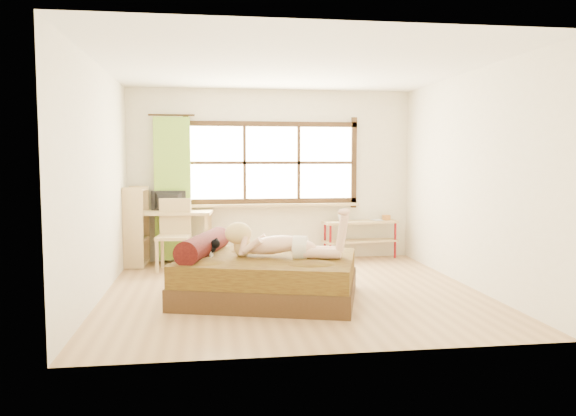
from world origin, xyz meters
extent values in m
plane|color=#9E754C|center=(0.00, 0.00, 0.00)|extent=(4.50, 4.50, 0.00)
plane|color=white|center=(0.00, 0.00, 2.70)|extent=(4.50, 4.50, 0.00)
plane|color=silver|center=(0.00, 2.25, 1.35)|extent=(4.50, 0.00, 4.50)
plane|color=silver|center=(0.00, -2.25, 1.35)|extent=(4.50, 0.00, 4.50)
plane|color=silver|center=(-2.25, 0.00, 1.35)|extent=(0.00, 4.50, 4.50)
plane|color=silver|center=(2.25, 0.00, 1.35)|extent=(0.00, 4.50, 4.50)
cube|color=#FFEDBF|center=(0.00, 2.25, 1.55)|extent=(2.60, 0.01, 1.30)
cube|color=tan|center=(0.00, 2.17, 0.88)|extent=(2.80, 0.16, 0.04)
cube|color=#548D26|center=(-1.55, 2.13, 1.15)|extent=(0.55, 0.10, 2.20)
cube|color=#301E0E|center=(-0.33, -0.33, 0.12)|extent=(2.33, 2.07, 0.25)
cube|color=#371E0C|center=(-0.33, -0.33, 0.37)|extent=(2.28, 2.02, 0.25)
cylinder|color=black|center=(-1.06, -0.11, 0.61)|extent=(0.65, 1.36, 0.27)
cube|color=tan|center=(-1.62, 1.95, 0.80)|extent=(1.38, 0.75, 0.04)
cube|color=tan|center=(-2.24, 1.78, 0.40)|extent=(0.06, 0.06, 0.79)
cube|color=tan|center=(-1.04, 1.64, 0.40)|extent=(0.06, 0.06, 0.79)
cube|color=tan|center=(-2.19, 2.26, 0.40)|extent=(0.06, 0.06, 0.79)
cube|color=tan|center=(-0.99, 2.12, 0.40)|extent=(0.06, 0.06, 0.79)
imported|color=black|center=(-1.62, 2.00, 0.98)|extent=(0.53, 0.13, 0.30)
cube|color=tan|center=(-1.52, 1.50, 0.48)|extent=(0.51, 0.51, 0.04)
cube|color=tan|center=(-1.49, 1.71, 0.77)|extent=(0.46, 0.09, 0.53)
cube|color=tan|center=(-1.73, 1.33, 0.23)|extent=(0.05, 0.05, 0.46)
cube|color=tan|center=(-1.34, 1.28, 0.23)|extent=(0.05, 0.05, 0.46)
cube|color=tan|center=(-1.69, 1.72, 0.23)|extent=(0.05, 0.05, 0.46)
cube|color=tan|center=(-1.30, 1.67, 0.23)|extent=(0.05, 0.05, 0.46)
cube|color=tan|center=(1.42, 2.07, 0.59)|extent=(1.26, 0.48, 0.04)
cube|color=tan|center=(1.42, 2.07, 0.29)|extent=(1.26, 0.48, 0.03)
cylinder|color=maroon|center=(0.88, 1.87, 0.31)|extent=(0.04, 0.04, 0.61)
cylinder|color=maroon|center=(1.99, 2.03, 0.31)|extent=(0.04, 0.04, 0.61)
cylinder|color=maroon|center=(0.85, 2.11, 0.31)|extent=(0.04, 0.04, 0.61)
cylinder|color=maroon|center=(1.96, 2.27, 0.31)|extent=(0.04, 0.04, 0.61)
cube|color=#B9722E|center=(1.88, 2.14, 0.65)|extent=(0.12, 0.12, 0.08)
imported|color=gray|center=(1.12, 2.07, 0.67)|extent=(0.16, 0.16, 0.11)
imported|color=gray|center=(1.62, 2.07, 0.62)|extent=(0.17, 0.22, 0.02)
cube|color=tan|center=(-2.08, 1.91, 0.05)|extent=(0.33, 0.51, 0.03)
cube|color=tan|center=(-2.08, 1.91, 0.42)|extent=(0.33, 0.51, 0.03)
cube|color=tan|center=(-2.08, 1.91, 0.79)|extent=(0.33, 0.51, 0.03)
cube|color=tan|center=(-2.08, 1.91, 1.16)|extent=(0.33, 0.51, 0.03)
cube|color=tan|center=(-2.10, 1.66, 0.60)|extent=(0.29, 0.05, 1.19)
cube|color=tan|center=(-2.06, 2.15, 0.60)|extent=(0.29, 0.05, 1.19)
camera|label=1|loc=(-1.00, -6.67, 1.61)|focal=35.00mm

